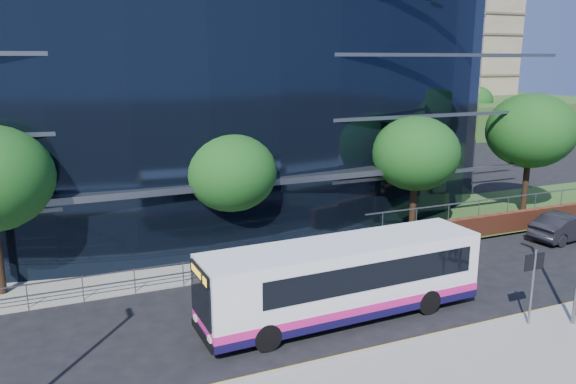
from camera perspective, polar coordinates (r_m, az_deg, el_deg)
name	(u,v)px	position (r m, az deg, el deg)	size (l,w,h in m)	color
ground	(397,332)	(20.79, 10.98, -13.75)	(200.00, 200.00, 0.00)	black
kerb	(414,342)	(20.03, 12.64, -14.68)	(80.00, 0.25, 0.16)	gray
yellow_line_outer	(410,342)	(20.21, 12.29, -14.63)	(80.00, 0.08, 0.01)	gold
yellow_line_inner	(407,340)	(20.32, 12.04, -14.46)	(80.00, 0.08, 0.01)	gold
far_forecourt	(165,256)	(28.17, -12.38, -6.32)	(50.00, 8.00, 0.10)	gray
glass_office	(160,82)	(36.65, -12.91, 10.86)	(44.00, 23.10, 16.00)	black
guard_railings	(134,275)	(23.91, -15.35, -8.14)	(24.00, 0.05, 1.10)	slate
apartment_block	(362,47)	(84.04, 7.57, 14.42)	(60.00, 42.00, 30.00)	#2D511E
street_sign	(534,271)	(21.61, 23.68, -7.38)	(0.85, 0.09, 2.80)	slate
tree_far_b	(231,173)	(26.34, -5.78, 1.95)	(4.29, 4.29, 6.05)	black
tree_far_c	(416,154)	(30.33, 12.86, 3.82)	(4.62, 4.62, 6.51)	black
tree_far_d	(531,131)	(36.92, 23.44, 5.73)	(5.28, 5.28, 7.44)	black
tree_dist_e	(377,103)	(65.34, 9.04, 8.94)	(4.62, 4.62, 6.51)	black
tree_dist_f	(476,101)	(76.57, 18.54, 8.80)	(4.29, 4.29, 6.05)	black
city_bus	(345,278)	(20.95, 5.82, -8.70)	(10.83, 2.79, 2.91)	white
parked_car	(567,226)	(33.29, 26.46, -3.15)	(1.55, 4.46, 1.47)	black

